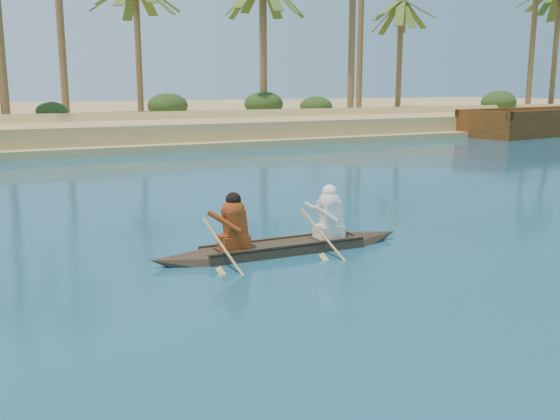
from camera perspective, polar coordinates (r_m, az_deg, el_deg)
name	(u,v)px	position (r m, az deg, el deg)	size (l,w,h in m)	color
ground	(132,332)	(8.86, -13.38, -10.84)	(160.00, 160.00, 0.00)	navy
shrub_cluster	(0,122)	(39.63, -24.25, 7.34)	(100.00, 6.00, 2.40)	#1D3413
canoe	(283,238)	(12.47, 0.28, -2.61)	(5.44, 0.84, 1.50)	#3E3321
barge_right	(539,124)	(45.93, 22.59, 7.29)	(12.80, 5.84, 2.06)	brown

